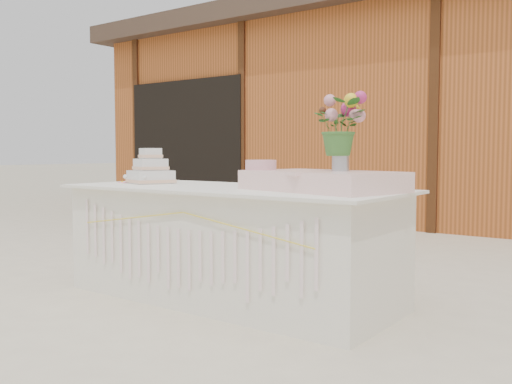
% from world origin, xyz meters
% --- Properties ---
extents(ground, '(80.00, 80.00, 0.00)m').
position_xyz_m(ground, '(0.00, 0.00, 0.00)').
color(ground, beige).
rests_on(ground, ground).
extents(barn, '(12.60, 4.60, 3.30)m').
position_xyz_m(barn, '(-0.01, 5.99, 1.68)').
color(barn, '#A85223').
rests_on(barn, ground).
extents(cake_table, '(2.40, 1.00, 0.77)m').
position_xyz_m(cake_table, '(0.00, -0.00, 0.39)').
color(cake_table, silver).
rests_on(cake_table, ground).
extents(wedding_cake, '(0.39, 0.39, 0.27)m').
position_xyz_m(wedding_cake, '(-0.78, 0.00, 0.86)').
color(wedding_cake, silver).
rests_on(wedding_cake, cake_table).
extents(pink_cake_stand, '(0.26, 0.26, 0.19)m').
position_xyz_m(pink_cake_stand, '(0.25, 0.02, 0.87)').
color(pink_cake_stand, white).
rests_on(pink_cake_stand, cake_table).
extents(satin_runner, '(1.07, 0.77, 0.12)m').
position_xyz_m(satin_runner, '(0.68, 0.05, 0.83)').
color(satin_runner, '#FFCDCD').
rests_on(satin_runner, cake_table).
extents(flower_vase, '(0.10, 0.10, 0.14)m').
position_xyz_m(flower_vase, '(0.78, 0.11, 0.96)').
color(flower_vase, '#AEAFB3').
rests_on(flower_vase, satin_runner).
extents(bouquet, '(0.38, 0.36, 0.35)m').
position_xyz_m(bouquet, '(0.78, 0.11, 1.21)').
color(bouquet, '#346829').
rests_on(bouquet, flower_vase).
extents(loose_flowers, '(0.19, 0.34, 0.02)m').
position_xyz_m(loose_flowers, '(-0.95, 0.02, 0.78)').
color(loose_flowers, pink).
rests_on(loose_flowers, cake_table).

